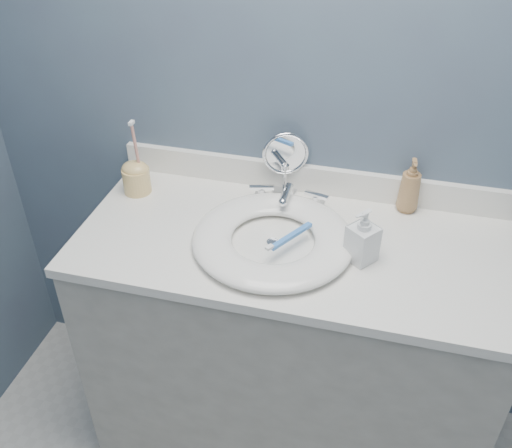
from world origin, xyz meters
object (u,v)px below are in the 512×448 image
(soap_bottle_amber, at_px, (410,185))
(toothbrush_holder, at_px, (136,176))
(makeup_mirror, at_px, (285,161))
(soap_bottle_clear, at_px, (363,236))

(soap_bottle_amber, distance_m, toothbrush_holder, 0.83)
(makeup_mirror, height_order, soap_bottle_amber, makeup_mirror)
(soap_bottle_clear, bearing_deg, makeup_mirror, 172.99)
(soap_bottle_amber, bearing_deg, toothbrush_holder, -179.01)
(soap_bottle_amber, xyz_separation_m, soap_bottle_clear, (-0.11, -0.27, -0.01))
(soap_bottle_amber, height_order, soap_bottle_clear, soap_bottle_amber)
(soap_bottle_clear, distance_m, toothbrush_holder, 0.73)
(soap_bottle_clear, relative_size, toothbrush_holder, 0.63)
(soap_bottle_clear, bearing_deg, soap_bottle_amber, 106.40)
(soap_bottle_amber, xyz_separation_m, toothbrush_holder, (-0.83, -0.11, -0.03))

